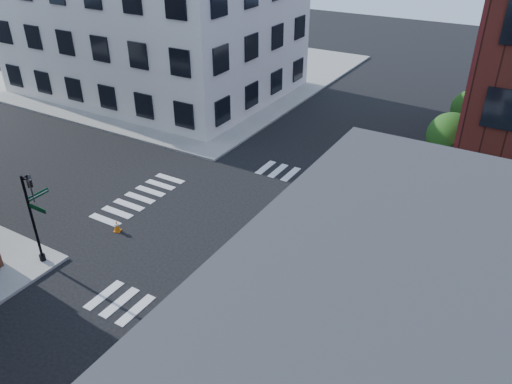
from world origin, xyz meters
name	(u,v)px	position (x,y,z in m)	size (l,w,h in m)	color
ground	(244,233)	(0.00, 0.00, 0.00)	(120.00, 120.00, 0.00)	black
sidewalk_nw	(177,71)	(-21.00, 21.00, 0.07)	(30.00, 30.00, 0.15)	gray
building_nw	(154,26)	(-19.00, 16.00, 5.50)	(22.00, 16.00, 11.00)	silver
tree_near	(451,139)	(7.56, 9.98, 3.16)	(2.69, 2.69, 4.49)	black
tree_far	(470,111)	(7.56, 15.98, 2.87)	(2.43, 2.43, 4.07)	black
signal_pole	(34,210)	(-6.72, -6.68, 2.86)	(1.29, 1.24, 4.60)	black
box_truck	(480,320)	(11.43, -2.70, 1.95)	(8.50, 3.46, 3.76)	white
traffic_cone	(117,226)	(-5.70, -3.11, 0.30)	(0.42, 0.42, 0.62)	orange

